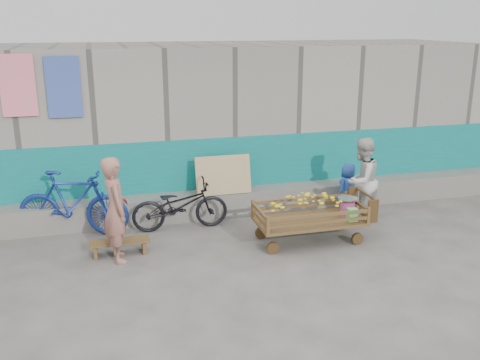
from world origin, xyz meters
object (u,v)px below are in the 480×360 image
object	(u,v)px
bench	(120,244)
child	(348,188)
banana_cart	(308,210)
bicycle_dark	(180,205)
bicycle_blue	(73,203)
woman	(361,181)
vendor_man	(116,209)

from	to	relation	value
bench	child	xyz separation A→B (m)	(4.20, 0.82, 0.31)
banana_cart	bicycle_dark	bearing A→B (deg)	150.49
bicycle_dark	bicycle_blue	distance (m)	1.76
woman	vendor_man	bearing A→B (deg)	-23.73
banana_cart	bicycle_dark	size ratio (longest dim) A/B	1.15
vendor_man	woman	bearing A→B (deg)	-92.38
bench	woman	size ratio (longest dim) A/B	0.59
child	bicycle_dark	world-z (taller)	child
bicycle_blue	bicycle_dark	bearing A→B (deg)	-79.19
bicycle_blue	woman	bearing A→B (deg)	-80.47
child	woman	bearing A→B (deg)	63.73
bicycle_dark	vendor_man	bearing A→B (deg)	132.13
bench	child	world-z (taller)	child
banana_cart	bicycle_dark	xyz separation A→B (m)	(-1.89, 1.07, -0.11)
vendor_man	child	distance (m)	4.35
child	bicycle_blue	world-z (taller)	bicycle_blue
banana_cart	vendor_man	xyz separation A→B (m)	(-2.98, 0.10, 0.25)
bench	bicycle_blue	xyz separation A→B (m)	(-0.69, 0.99, 0.39)
banana_cart	bicycle_blue	world-z (taller)	bicycle_blue
vendor_man	bicycle_dark	distance (m)	1.50
bicycle_blue	vendor_man	bearing A→B (deg)	-133.18
bench	vendor_man	distance (m)	0.65
woman	bicycle_blue	bearing A→B (deg)	-38.30
woman	child	world-z (taller)	woman
vendor_man	bicycle_blue	size ratio (longest dim) A/B	0.86
bench	bicycle_blue	bearing A→B (deg)	124.58
bench	woman	world-z (taller)	woman
banana_cart	vendor_man	distance (m)	2.99
woman	bicycle_blue	xyz separation A→B (m)	(-4.88, 0.67, -0.21)
banana_cart	child	size ratio (longest dim) A/B	1.98
banana_cart	bench	bearing A→B (deg)	174.63
vendor_man	bicycle_blue	distance (m)	1.37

